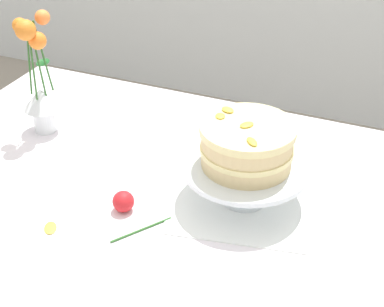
# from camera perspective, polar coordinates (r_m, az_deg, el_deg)

# --- Properties ---
(dining_table) EXTENTS (1.40, 1.00, 0.74)m
(dining_table) POSITION_cam_1_polar(r_m,az_deg,el_deg) (1.40, -3.62, -7.45)
(dining_table) COLOR white
(dining_table) RESTS_ON ground
(linen_napkin) EXTENTS (0.37, 0.37, 0.00)m
(linen_napkin) POSITION_cam_1_polar(r_m,az_deg,el_deg) (1.34, 5.20, -4.55)
(linen_napkin) COLOR white
(linen_napkin) RESTS_ON dining_table
(cake_stand) EXTENTS (0.29, 0.29, 0.10)m
(cake_stand) POSITION_cam_1_polar(r_m,az_deg,el_deg) (1.29, 5.38, -1.68)
(cake_stand) COLOR silver
(cake_stand) RESTS_ON linen_napkin
(layer_cake) EXTENTS (0.21, 0.21, 0.11)m
(layer_cake) POSITION_cam_1_polar(r_m,az_deg,el_deg) (1.26, 5.53, 0.87)
(layer_cake) COLOR beige
(layer_cake) RESTS_ON cake_stand
(flower_vase) EXTENTS (0.10, 0.11, 0.34)m
(flower_vase) POSITION_cam_1_polar(r_m,az_deg,el_deg) (1.59, -15.09, 6.79)
(flower_vase) COLOR silver
(flower_vase) RESTS_ON dining_table
(fallen_rose) EXTENTS (0.14, 0.14, 0.05)m
(fallen_rose) POSITION_cam_1_polar(r_m,az_deg,el_deg) (1.30, -6.85, -4.88)
(fallen_rose) COLOR #2D6028
(fallen_rose) RESTS_ON dining_table
(loose_petal_0) EXTENTS (0.05, 0.05, 0.00)m
(loose_petal_0) POSITION_cam_1_polar(r_m,az_deg,el_deg) (1.29, -14.01, -7.24)
(loose_petal_0) COLOR yellow
(loose_petal_0) RESTS_ON dining_table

